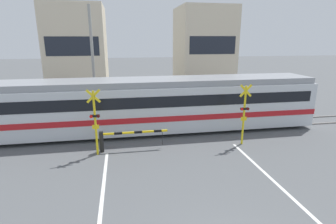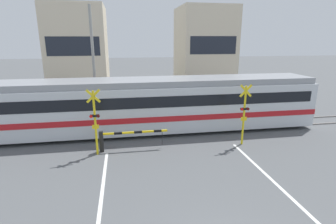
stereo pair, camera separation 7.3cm
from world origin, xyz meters
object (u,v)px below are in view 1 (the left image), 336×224
Objects in this scene: commuter_train at (142,104)px; crossing_signal_right at (244,112)px; pedestrian at (147,96)px; crossing_signal_left at (95,119)px; crossing_barrier_near at (119,137)px; crossing_barrier_far at (194,105)px.

commuter_train is 6.47× the size of crossing_signal_right.
crossing_signal_left is at bearing -110.68° from pedestrian.
crossing_barrier_near is 8.88m from pedestrian.
pedestrian is at bearing 116.25° from crossing_signal_right.
crossing_signal_left reaches higher than crossing_barrier_near.
commuter_train is at bearing 61.98° from crossing_barrier_near.
crossing_signal_left is 1.00× the size of crossing_signal_right.
pedestrian is at bearing 69.32° from crossing_signal_left.
crossing_signal_right is (5.20, -3.06, 0.08)m from commuter_train.
commuter_train is 6.15× the size of crossing_barrier_far.
crossing_barrier_near is (-1.47, -2.75, -1.02)m from commuter_train.
crossing_signal_right reaches higher than commuter_train.
crossing_signal_right is (7.73, 0.00, 0.00)m from crossing_signal_left.
crossing_barrier_near is at bearing -104.96° from pedestrian.
crossing_barrier_far is 6.31m from crossing_signal_right.
pedestrian is at bearing 140.30° from crossing_barrier_far.
crossing_barrier_far is 1.05× the size of crossing_signal_left.
pedestrian is at bearing 81.94° from commuter_train.
crossing_signal_right is 1.87× the size of pedestrian.
crossing_barrier_near is at bearing -118.02° from commuter_train.
crossing_barrier_far is (5.61, 5.82, 0.00)m from crossing_barrier_near.
crossing_signal_right is at bearing 0.00° from crossing_signal_left.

